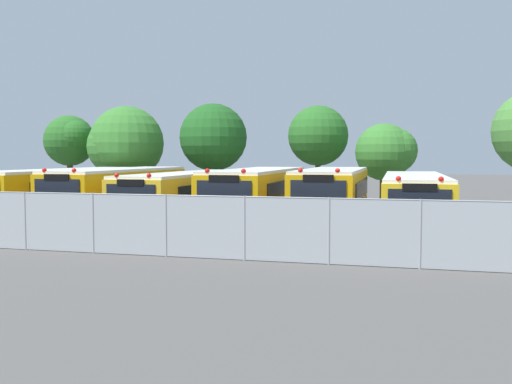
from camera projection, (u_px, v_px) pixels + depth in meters
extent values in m
plane|color=#514F4C|center=(225.00, 226.00, 26.37)|extent=(160.00, 160.00, 0.00)
cube|color=#EAA80C|center=(63.00, 193.00, 28.60)|extent=(2.45, 11.40, 2.10)
cube|color=white|center=(63.00, 170.00, 28.53)|extent=(2.40, 11.17, 0.12)
cube|color=black|center=(88.00, 186.00, 28.55)|extent=(0.12, 8.87, 0.75)
cube|color=black|center=(46.00, 185.00, 29.18)|extent=(0.12, 8.87, 0.75)
cube|color=black|center=(63.00, 201.00, 28.62)|extent=(2.48, 11.51, 0.10)
cylinder|color=black|center=(25.00, 221.00, 24.25)|extent=(0.29, 1.00, 1.00)
cylinder|color=black|center=(121.00, 205.00, 32.12)|extent=(0.29, 1.00, 1.00)
cylinder|color=black|center=(88.00, 204.00, 32.67)|extent=(0.29, 1.00, 1.00)
cube|color=#EAA80C|center=(121.00, 194.00, 27.41)|extent=(2.54, 10.62, 2.15)
cube|color=white|center=(121.00, 170.00, 27.33)|extent=(2.48, 10.40, 0.12)
cube|color=black|center=(57.00, 226.00, 22.27)|extent=(2.40, 0.20, 0.36)
cube|color=black|center=(57.00, 192.00, 22.24)|extent=(1.93, 0.09, 1.03)
cube|color=black|center=(147.00, 186.00, 27.39)|extent=(0.18, 8.25, 0.77)
cube|color=black|center=(102.00, 186.00, 27.96)|extent=(0.18, 8.25, 0.77)
cube|color=black|center=(122.00, 203.00, 27.43)|extent=(2.56, 10.72, 0.10)
sphere|color=red|center=(74.00, 170.00, 22.19)|extent=(0.18, 0.18, 0.18)
sphere|color=red|center=(44.00, 170.00, 22.51)|extent=(0.18, 0.18, 0.18)
cube|color=black|center=(57.00, 177.00, 22.19)|extent=(1.06, 0.10, 0.24)
cylinder|color=black|center=(100.00, 223.00, 23.45)|extent=(0.30, 1.00, 1.00)
cylinder|color=black|center=(55.00, 221.00, 23.95)|extent=(0.30, 1.00, 1.00)
cylinder|color=black|center=(170.00, 207.00, 30.59)|extent=(0.30, 1.00, 1.00)
cylinder|color=black|center=(134.00, 206.00, 31.09)|extent=(0.30, 1.00, 1.00)
cube|color=yellow|center=(190.00, 196.00, 26.92)|extent=(2.55, 11.49, 1.98)
cube|color=white|center=(190.00, 174.00, 26.85)|extent=(2.50, 11.26, 0.12)
cube|color=black|center=(131.00, 229.00, 21.39)|extent=(2.47, 0.19, 0.36)
cube|color=black|center=(131.00, 197.00, 21.37)|extent=(1.98, 0.08, 0.95)
cube|color=black|center=(217.00, 189.00, 26.86)|extent=(0.15, 8.94, 0.71)
cube|color=black|center=(168.00, 189.00, 27.52)|extent=(0.15, 8.94, 0.71)
cube|color=black|center=(190.00, 205.00, 26.94)|extent=(2.58, 11.60, 0.10)
sphere|color=red|center=(149.00, 176.00, 21.30)|extent=(0.18, 0.18, 0.18)
sphere|color=red|center=(117.00, 175.00, 21.66)|extent=(0.18, 0.18, 0.18)
cube|color=black|center=(130.00, 183.00, 21.33)|extent=(1.09, 0.09, 0.24)
cylinder|color=black|center=(173.00, 226.00, 22.52)|extent=(0.29, 1.00, 1.00)
cylinder|color=black|center=(124.00, 224.00, 23.10)|extent=(0.29, 1.00, 1.00)
cylinder|color=black|center=(237.00, 207.00, 30.46)|extent=(0.29, 1.00, 1.00)
cylinder|color=black|center=(199.00, 206.00, 31.04)|extent=(0.29, 1.00, 1.00)
cube|color=#EAA80C|center=(258.00, 196.00, 25.64)|extent=(2.64, 10.33, 2.17)
cube|color=white|center=(258.00, 170.00, 25.57)|extent=(2.59, 10.12, 0.12)
cube|color=black|center=(224.00, 231.00, 20.65)|extent=(2.53, 0.20, 0.36)
cube|color=black|center=(224.00, 195.00, 20.62)|extent=(2.04, 0.09, 1.04)
cube|color=black|center=(288.00, 188.00, 25.61)|extent=(0.16, 8.03, 0.78)
cube|color=black|center=(233.00, 188.00, 26.22)|extent=(0.16, 8.03, 0.78)
cube|color=black|center=(258.00, 206.00, 25.67)|extent=(2.67, 10.43, 0.10)
sphere|color=red|center=(244.00, 171.00, 20.56)|extent=(0.18, 0.18, 0.18)
sphere|color=red|center=(207.00, 171.00, 20.89)|extent=(0.18, 0.18, 0.18)
cube|color=black|center=(224.00, 178.00, 20.57)|extent=(1.12, 0.10, 0.24)
cylinder|color=black|center=(263.00, 228.00, 21.81)|extent=(0.30, 1.00, 1.00)
cylinder|color=black|center=(208.00, 226.00, 22.34)|extent=(0.30, 1.00, 1.00)
cylinder|color=black|center=(296.00, 211.00, 28.67)|extent=(0.30, 1.00, 1.00)
cylinder|color=black|center=(253.00, 210.00, 29.21)|extent=(0.30, 1.00, 1.00)
cube|color=#EAA80C|center=(333.00, 197.00, 24.99)|extent=(2.56, 9.34, 2.19)
cube|color=white|center=(333.00, 170.00, 24.91)|extent=(2.51, 9.16, 0.12)
cube|color=black|center=(318.00, 232.00, 20.47)|extent=(2.47, 0.20, 0.36)
cube|color=black|center=(318.00, 195.00, 20.44)|extent=(1.98, 0.09, 1.05)
cube|color=black|center=(362.00, 189.00, 24.96)|extent=(0.15, 7.26, 0.79)
cube|color=black|center=(306.00, 188.00, 25.55)|extent=(0.15, 7.26, 0.79)
cube|color=black|center=(333.00, 207.00, 25.01)|extent=(2.59, 9.44, 0.10)
sphere|color=red|center=(338.00, 171.00, 20.38)|extent=(0.18, 0.18, 0.18)
sphere|color=red|center=(300.00, 171.00, 20.71)|extent=(0.18, 0.18, 0.18)
cube|color=black|center=(318.00, 178.00, 20.39)|extent=(1.09, 0.10, 0.24)
cylinder|color=black|center=(351.00, 229.00, 21.64)|extent=(0.30, 1.00, 1.00)
cylinder|color=black|center=(295.00, 227.00, 22.15)|extent=(0.30, 1.00, 1.00)
cylinder|color=black|center=(362.00, 213.00, 27.55)|extent=(0.30, 1.00, 1.00)
cylinder|color=black|center=(317.00, 212.00, 28.07)|extent=(0.30, 1.00, 1.00)
cube|color=yellow|center=(414.00, 201.00, 23.93)|extent=(2.65, 11.21, 1.97)
cube|color=white|center=(414.00, 176.00, 23.86)|extent=(2.59, 10.99, 0.12)
cube|color=black|center=(419.00, 240.00, 18.50)|extent=(2.46, 0.21, 0.36)
cube|color=black|center=(419.00, 204.00, 18.47)|extent=(1.97, 0.10, 0.95)
cube|color=black|center=(444.00, 194.00, 23.91)|extent=(0.23, 8.71, 0.71)
cube|color=black|center=(384.00, 193.00, 24.49)|extent=(0.23, 8.71, 0.71)
cube|color=black|center=(414.00, 211.00, 23.95)|extent=(2.67, 11.32, 0.10)
sphere|color=red|center=(441.00, 179.00, 18.43)|extent=(0.18, 0.18, 0.18)
sphere|color=red|center=(398.00, 179.00, 18.74)|extent=(0.18, 0.18, 0.18)
cube|color=black|center=(420.00, 187.00, 18.43)|extent=(1.08, 0.10, 0.24)
cylinder|color=black|center=(449.00, 236.00, 19.67)|extent=(0.30, 1.01, 1.00)
cylinder|color=black|center=(386.00, 234.00, 20.17)|extent=(0.30, 1.01, 1.00)
cylinder|color=black|center=(435.00, 213.00, 27.39)|extent=(0.30, 1.01, 1.00)
cylinder|color=black|center=(389.00, 212.00, 27.90)|extent=(0.30, 1.01, 1.00)
cylinder|color=#4C3823|center=(70.00, 182.00, 38.40)|extent=(0.38, 0.38, 2.97)
sphere|color=#286623|center=(69.00, 141.00, 38.23)|extent=(3.35, 3.35, 3.35)
sphere|color=#286623|center=(74.00, 137.00, 37.69)|extent=(2.27, 2.27, 2.27)
cylinder|color=#4C3823|center=(127.00, 189.00, 36.73)|extent=(0.39, 0.39, 2.27)
sphere|color=#387A2D|center=(127.00, 143.00, 36.55)|extent=(4.68, 4.68, 4.68)
sphere|color=#387A2D|center=(116.00, 146.00, 36.39)|extent=(3.63, 3.63, 3.63)
cylinder|color=#4C3823|center=(213.00, 185.00, 35.64)|extent=(0.42, 0.42, 2.80)
sphere|color=#1E561E|center=(213.00, 137.00, 35.45)|extent=(4.15, 4.15, 4.15)
sphere|color=#1E561E|center=(208.00, 134.00, 35.38)|extent=(2.61, 2.61, 2.61)
cylinder|color=#4C3823|center=(318.00, 184.00, 34.92)|extent=(0.32, 0.32, 3.07)
sphere|color=#286623|center=(318.00, 136.00, 34.74)|extent=(3.63, 3.63, 3.63)
sphere|color=#286623|center=(307.00, 133.00, 35.25)|extent=(2.12, 2.12, 2.12)
cylinder|color=#4C3823|center=(383.00, 193.00, 32.74)|extent=(0.42, 0.42, 2.22)
sphere|color=#387A2D|center=(384.00, 152.00, 32.59)|extent=(3.23, 3.23, 3.23)
sphere|color=#387A2D|center=(394.00, 151.00, 32.47)|extent=(2.56, 2.56, 2.56)
cylinder|color=#9EA0A3|center=(25.00, 221.00, 19.74)|extent=(0.07, 0.07, 2.00)
cylinder|color=#9EA0A3|center=(93.00, 223.00, 19.07)|extent=(0.07, 0.07, 2.00)
cylinder|color=#9EA0A3|center=(166.00, 226.00, 18.40)|extent=(0.07, 0.07, 2.00)
cylinder|color=#9EA0A3|center=(244.00, 228.00, 17.73)|extent=(0.07, 0.07, 2.00)
cylinder|color=#9EA0A3|center=(329.00, 231.00, 17.07)|extent=(0.07, 0.07, 2.00)
cylinder|color=#9EA0A3|center=(420.00, 234.00, 16.40)|extent=(0.07, 0.07, 2.00)
cube|color=#ADB2B7|center=(129.00, 224.00, 18.74)|extent=(23.43, 0.02, 1.96)
cylinder|color=#9EA0A3|center=(129.00, 194.00, 18.68)|extent=(23.43, 0.04, 0.04)
cone|color=#EA5914|center=(2.00, 233.00, 21.99)|extent=(0.41, 0.41, 0.54)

